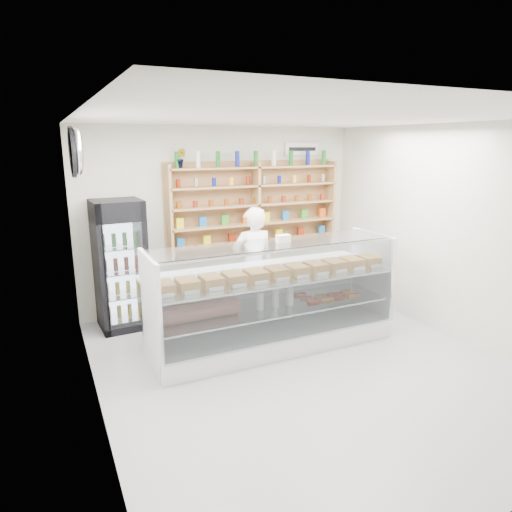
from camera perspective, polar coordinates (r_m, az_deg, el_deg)
room at (r=5.04m, az=6.24°, el=0.72°), size 5.00×5.00×5.00m
display_counter at (r=5.89m, az=2.05°, el=-7.74°), size 3.13×0.94×1.36m
shop_worker at (r=6.54m, az=-0.38°, el=-1.17°), size 0.63×0.43×1.68m
drinks_cooler at (r=6.58m, az=-16.58°, el=-1.07°), size 0.68×0.66×1.81m
wall_shelving at (r=7.26m, az=-0.02°, el=6.41°), size 2.84×0.28×1.33m
potted_plant at (r=6.78m, az=-9.45°, el=11.98°), size 0.18×0.17×0.28m
security_mirror at (r=5.39m, az=-21.46°, el=12.00°), size 0.15×0.50×0.50m
wall_sign at (r=7.74m, az=5.75°, el=13.16°), size 0.62×0.03×0.20m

